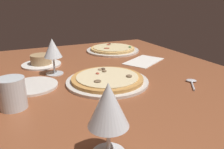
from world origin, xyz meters
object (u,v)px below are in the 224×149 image
object	(u,v)px
wine_glass_far	(108,107)
spoon	(192,82)
paper_menu	(144,61)
side_plate	(33,86)
water_glass	(12,95)
pizza_main	(108,80)
ramekin_on_saucer	(41,61)
pizza_side	(113,49)
wine_glass_near	(53,50)

from	to	relation	value
wine_glass_far	spoon	world-z (taller)	wine_glass_far
wine_glass_far	paper_menu	xyz separation A→B (cm)	(57.02, -45.07, -10.81)
side_plate	wine_glass_far	bearing A→B (deg)	-167.28
water_glass	pizza_main	bearing A→B (deg)	-77.93
side_plate	spoon	size ratio (longest dim) A/B	1.80
pizza_main	water_glass	size ratio (longest dim) A/B	3.36
ramekin_on_saucer	wine_glass_far	distance (cm)	72.66
side_plate	spoon	world-z (taller)	spoon
pizza_side	paper_menu	world-z (taller)	pizza_side
wine_glass_far	wine_glass_near	bearing A→B (deg)	-0.08
spoon	water_glass	bearing A→B (deg)	83.87
ramekin_on_saucer	water_glass	world-z (taller)	water_glass
ramekin_on_saucer	water_glass	distance (cm)	43.76
wine_glass_far	side_plate	distance (cm)	47.41
ramekin_on_saucer	water_glass	xyz separation A→B (cm)	(-41.49, 13.72, 2.27)
wine_glass_far	side_plate	world-z (taller)	wine_glass_far
water_glass	side_plate	bearing A→B (deg)	-24.62
pizza_side	wine_glass_far	xyz separation A→B (cm)	(-84.54, 40.42, 9.79)
ramekin_on_saucer	wine_glass_near	distance (cm)	18.12
ramekin_on_saucer	wine_glass_far	world-z (taller)	wine_glass_far
pizza_main	side_plate	distance (cm)	27.59
wine_glass_far	spoon	xyz separation A→B (cm)	(23.87, -45.31, -10.50)
side_plate	spoon	xyz separation A→B (cm)	(-21.22, -55.49, 0.01)
wine_glass_far	water_glass	distance (cm)	35.52
wine_glass_far	spoon	distance (cm)	52.28
water_glass	paper_menu	xyz separation A→B (cm)	(26.47, -61.92, -4.11)
wine_glass_far	water_glass	bearing A→B (deg)	28.87
ramekin_on_saucer	spoon	xyz separation A→B (cm)	(-48.16, -48.43, -1.54)
pizza_main	spoon	world-z (taller)	pizza_main
wine_glass_far	water_glass	xyz separation A→B (cm)	(30.55, 16.84, -6.70)
paper_menu	spoon	world-z (taller)	spoon
pizza_side	ramekin_on_saucer	bearing A→B (deg)	106.02
paper_menu	water_glass	bearing A→B (deg)	83.13
side_plate	paper_menu	distance (cm)	56.52
water_glass	pizza_side	bearing A→B (deg)	-46.68
water_glass	wine_glass_near	bearing A→B (deg)	-33.18
pizza_main	pizza_side	xyz separation A→B (cm)	(46.88, -24.04, -0.02)
spoon	paper_menu	bearing A→B (deg)	0.41
wine_glass_near	paper_menu	world-z (taller)	wine_glass_near
wine_glass_far	side_plate	bearing A→B (deg)	12.72
pizza_side	ramekin_on_saucer	xyz separation A→B (cm)	(-12.50, 43.54, 0.83)
side_plate	paper_menu	xyz separation A→B (cm)	(11.92, -55.25, -0.30)
pizza_side	wine_glass_far	bearing A→B (deg)	154.45
pizza_main	ramekin_on_saucer	distance (cm)	39.54
pizza_side	side_plate	bearing A→B (deg)	127.94
pizza_main	side_plate	size ratio (longest dim) A/B	1.73
wine_glass_far	ramekin_on_saucer	bearing A→B (deg)	2.48
wine_glass_near	paper_menu	bearing A→B (deg)	-89.24
wine_glass_far	spoon	bearing A→B (deg)	-62.21
pizza_side	water_glass	size ratio (longest dim) A/B	3.37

